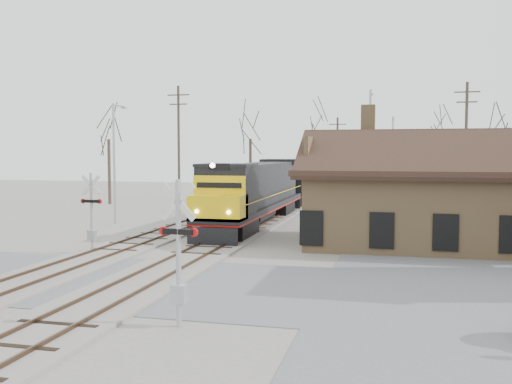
# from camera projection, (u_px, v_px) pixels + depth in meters

# --- Properties ---
(ground) EXTENTS (140.00, 140.00, 0.00)m
(ground) POSITION_uv_depth(u_px,v_px,m) (145.00, 282.00, 22.61)
(ground) COLOR gray
(ground) RESTS_ON ground
(road) EXTENTS (60.00, 9.00, 0.03)m
(road) POSITION_uv_depth(u_px,v_px,m) (145.00, 282.00, 22.61)
(road) COLOR #5D5D62
(road) RESTS_ON ground
(track_main) EXTENTS (3.40, 90.00, 0.24)m
(track_main) POSITION_uv_depth(u_px,v_px,m) (243.00, 230.00, 37.13)
(track_main) COLOR gray
(track_main) RESTS_ON ground
(track_siding) EXTENTS (3.40, 90.00, 0.24)m
(track_siding) POSITION_uv_depth(u_px,v_px,m) (178.00, 228.00, 38.20)
(track_siding) COLOR gray
(track_siding) RESTS_ON ground
(depot) EXTENTS (15.20, 9.31, 7.90)m
(depot) POSITION_uv_depth(u_px,v_px,m) (440.00, 202.00, 31.21)
(depot) COLOR #9D7B51
(depot) RESTS_ON ground
(locomotive_lead) EXTENTS (3.05, 20.43, 4.54)m
(locomotive_lead) POSITION_uv_depth(u_px,v_px,m) (255.00, 191.00, 40.05)
(locomotive_lead) COLOR black
(locomotive_lead) RESTS_ON ground
(locomotive_trailing) EXTENTS (3.05, 20.43, 4.29)m
(locomotive_trailing) POSITION_uv_depth(u_px,v_px,m) (302.00, 178.00, 60.10)
(locomotive_trailing) COLOR black
(locomotive_trailing) RESTS_ON ground
(crossbuck_near) EXTENTS (1.25, 0.33, 4.37)m
(crossbuck_near) POSITION_uv_depth(u_px,v_px,m) (179.00, 259.00, 16.75)
(crossbuck_near) COLOR #A5A8AD
(crossbuck_near) RESTS_ON ground
(crossbuck_far) EXTENTS (1.17, 0.31, 4.09)m
(crossbuck_far) POSITION_uv_depth(u_px,v_px,m) (92.00, 216.00, 29.04)
(crossbuck_far) COLOR #A5A8AD
(crossbuck_far) RESTS_ON ground
(streetlight_a) EXTENTS (0.25, 2.04, 8.62)m
(streetlight_a) POSITION_uv_depth(u_px,v_px,m) (115.00, 156.00, 41.01)
(streetlight_a) COLOR #A5A8AD
(streetlight_a) RESTS_ON ground
(streetlight_b) EXTENTS (0.25, 2.04, 9.70)m
(streetlight_b) POSITION_uv_depth(u_px,v_px,m) (370.00, 149.00, 41.89)
(streetlight_b) COLOR #A5A8AD
(streetlight_b) RESTS_ON ground
(streetlight_c) EXTENTS (0.25, 2.04, 8.35)m
(streetlight_c) POSITION_uv_depth(u_px,v_px,m) (392.00, 157.00, 51.52)
(streetlight_c) COLOR #A5A8AD
(streetlight_c) RESTS_ON ground
(utility_pole_a) EXTENTS (2.00, 0.24, 10.92)m
(utility_pole_a) POSITION_uv_depth(u_px,v_px,m) (179.00, 146.00, 49.96)
(utility_pole_a) COLOR #382D23
(utility_pole_a) RESTS_ON ground
(utility_pole_b) EXTENTS (2.00, 0.24, 9.14)m
(utility_pole_b) POSITION_uv_depth(u_px,v_px,m) (337.00, 155.00, 66.13)
(utility_pole_b) COLOR #382D23
(utility_pole_b) RESTS_ON ground
(utility_pole_c) EXTENTS (2.00, 0.24, 10.76)m
(utility_pole_c) POSITION_uv_depth(u_px,v_px,m) (466.00, 146.00, 45.94)
(utility_pole_c) COLOR #382D23
(utility_pole_c) RESTS_ON ground
(tree_a) EXTENTS (4.28, 4.28, 10.48)m
(tree_a) POSITION_uv_depth(u_px,v_px,m) (109.00, 128.00, 55.99)
(tree_a) COLOR #382D23
(tree_a) RESTS_ON ground
(tree_b) EXTENTS (4.39, 4.39, 10.75)m
(tree_b) POSITION_uv_depth(u_px,v_px,m) (250.00, 129.00, 61.40)
(tree_b) COLOR #382D23
(tree_b) RESTS_ON ground
(tree_c) EXTENTS (5.00, 5.00, 12.24)m
(tree_c) POSITION_uv_depth(u_px,v_px,m) (317.00, 122.00, 67.48)
(tree_c) COLOR #382D23
(tree_c) RESTS_ON ground
(tree_d) EXTENTS (4.61, 4.61, 11.30)m
(tree_d) POSITION_uv_depth(u_px,v_px,m) (446.00, 125.00, 61.24)
(tree_d) COLOR #382D23
(tree_d) RESTS_ON ground
(tree_e) EXTENTS (4.06, 4.06, 9.95)m
(tree_e) POSITION_uv_depth(u_px,v_px,m) (499.00, 131.00, 52.03)
(tree_e) COLOR #382D23
(tree_e) RESTS_ON ground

